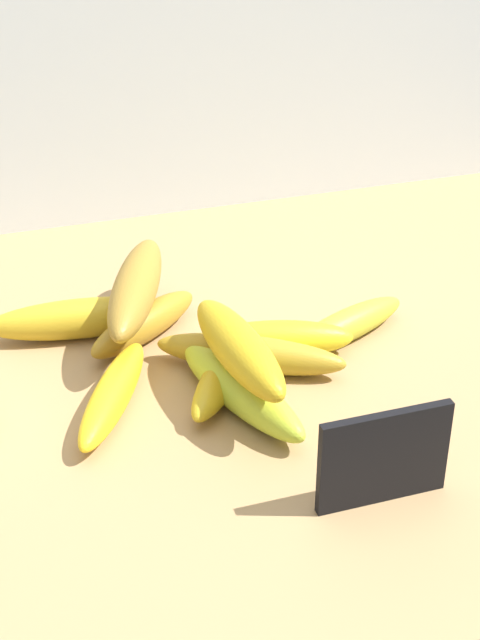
{
  "coord_description": "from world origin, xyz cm",
  "views": [
    {
      "loc": [
        -29.86,
        -74.75,
        53.14
      ],
      "look_at": [
        -5.5,
        -0.35,
        8.0
      ],
      "focal_mm": 52.79,
      "sensor_mm": 36.0,
      "label": 1
    }
  ],
  "objects_px": {
    "banana_4": "(275,339)",
    "banana_5": "(144,323)",
    "banana_2": "(224,373)",
    "banana_8": "(239,348)",
    "banana_6": "(82,318)",
    "banana_7": "(250,354)",
    "banana_3": "(347,325)",
    "chalkboard_sign": "(383,460)",
    "banana_9": "(136,287)",
    "banana_0": "(113,394)",
    "banana_1": "(241,391)"
  },
  "relations": [
    {
      "from": "banana_7",
      "to": "banana_8",
      "type": "xyz_separation_m",
      "value": [
        -0.03,
        -0.05,
        0.04
      ]
    },
    {
      "from": "banana_6",
      "to": "banana_7",
      "type": "bearing_deg",
      "value": -38.65
    },
    {
      "from": "banana_1",
      "to": "banana_8",
      "type": "distance_m",
      "value": 0.04
    },
    {
      "from": "banana_3",
      "to": "banana_6",
      "type": "bearing_deg",
      "value": 160.51
    },
    {
      "from": "banana_2",
      "to": "banana_8",
      "type": "bearing_deg",
      "value": -78.59
    },
    {
      "from": "chalkboard_sign",
      "to": "banana_4",
      "type": "distance_m",
      "value": 0.23
    },
    {
      "from": "banana_0",
      "to": "banana_7",
      "type": "height_order",
      "value": "banana_7"
    },
    {
      "from": "chalkboard_sign",
      "to": "banana_4",
      "type": "height_order",
      "value": "chalkboard_sign"
    },
    {
      "from": "banana_0",
      "to": "banana_2",
      "type": "bearing_deg",
      "value": 0.2
    },
    {
      "from": "banana_1",
      "to": "banana_4",
      "type": "relative_size",
      "value": 1.14
    },
    {
      "from": "banana_1",
      "to": "banana_7",
      "type": "distance_m",
      "value": 0.07
    },
    {
      "from": "banana_0",
      "to": "banana_7",
      "type": "xyz_separation_m",
      "value": [
        0.14,
        0.02,
        0.0
      ]
    },
    {
      "from": "banana_3",
      "to": "banana_8",
      "type": "relative_size",
      "value": 0.91
    },
    {
      "from": "banana_5",
      "to": "banana_6",
      "type": "bearing_deg",
      "value": 157.0
    },
    {
      "from": "banana_5",
      "to": "banana_6",
      "type": "height_order",
      "value": "banana_6"
    },
    {
      "from": "banana_1",
      "to": "banana_5",
      "type": "bearing_deg",
      "value": 110.25
    },
    {
      "from": "banana_0",
      "to": "banana_4",
      "type": "height_order",
      "value": "banana_4"
    },
    {
      "from": "banana_4",
      "to": "banana_9",
      "type": "height_order",
      "value": "banana_9"
    },
    {
      "from": "banana_5",
      "to": "banana_6",
      "type": "distance_m",
      "value": 0.06
    },
    {
      "from": "banana_2",
      "to": "banana_8",
      "type": "height_order",
      "value": "banana_8"
    },
    {
      "from": "banana_4",
      "to": "banana_5",
      "type": "xyz_separation_m",
      "value": [
        -0.12,
        0.07,
        -0.0
      ]
    },
    {
      "from": "banana_2",
      "to": "banana_4",
      "type": "xyz_separation_m",
      "value": [
        0.07,
        0.04,
        0.0
      ]
    },
    {
      "from": "banana_4",
      "to": "banana_6",
      "type": "relative_size",
      "value": 0.8
    },
    {
      "from": "banana_3",
      "to": "banana_7",
      "type": "distance_m",
      "value": 0.12
    },
    {
      "from": "banana_0",
      "to": "banana_5",
      "type": "distance_m",
      "value": 0.13
    },
    {
      "from": "banana_6",
      "to": "banana_9",
      "type": "relative_size",
      "value": 0.94
    },
    {
      "from": "banana_4",
      "to": "banana_7",
      "type": "distance_m",
      "value": 0.04
    },
    {
      "from": "chalkboard_sign",
      "to": "banana_3",
      "type": "xyz_separation_m",
      "value": [
        0.07,
        0.24,
        -0.02
      ]
    },
    {
      "from": "banana_8",
      "to": "banana_9",
      "type": "distance_m",
      "value": 0.16
    },
    {
      "from": "banana_3",
      "to": "chalkboard_sign",
      "type": "bearing_deg",
      "value": -107.53
    },
    {
      "from": "chalkboard_sign",
      "to": "banana_0",
      "type": "distance_m",
      "value": 0.26
    },
    {
      "from": "banana_6",
      "to": "banana_5",
      "type": "bearing_deg",
      "value": -23.0
    },
    {
      "from": "banana_1",
      "to": "banana_9",
      "type": "relative_size",
      "value": 0.86
    },
    {
      "from": "chalkboard_sign",
      "to": "banana_4",
      "type": "relative_size",
      "value": 0.71
    },
    {
      "from": "banana_7",
      "to": "banana_8",
      "type": "distance_m",
      "value": 0.07
    },
    {
      "from": "banana_7",
      "to": "banana_8",
      "type": "bearing_deg",
      "value": -118.85
    },
    {
      "from": "banana_2",
      "to": "chalkboard_sign",
      "type": "bearing_deg",
      "value": -69.08
    },
    {
      "from": "banana_3",
      "to": "banana_8",
      "type": "distance_m",
      "value": 0.17
    },
    {
      "from": "banana_6",
      "to": "banana_3",
      "type": "bearing_deg",
      "value": -19.49
    },
    {
      "from": "banana_6",
      "to": "banana_9",
      "type": "xyz_separation_m",
      "value": [
        0.05,
        -0.02,
        0.04
      ]
    },
    {
      "from": "banana_3",
      "to": "banana_7",
      "type": "bearing_deg",
      "value": -167.9
    },
    {
      "from": "chalkboard_sign",
      "to": "banana_2",
      "type": "xyz_separation_m",
      "value": [
        -0.07,
        0.19,
        -0.02
      ]
    },
    {
      "from": "banana_2",
      "to": "banana_5",
      "type": "bearing_deg",
      "value": 114.02
    },
    {
      "from": "banana_3",
      "to": "banana_0",
      "type": "bearing_deg",
      "value": -169.33
    },
    {
      "from": "banana_1",
      "to": "banana_2",
      "type": "relative_size",
      "value": 1.14
    },
    {
      "from": "banana_0",
      "to": "banana_4",
      "type": "xyz_separation_m",
      "value": [
        0.17,
        0.04,
        0.0
      ]
    },
    {
      "from": "banana_6",
      "to": "banana_7",
      "type": "xyz_separation_m",
      "value": [
        0.14,
        -0.12,
        -0.0
      ]
    },
    {
      "from": "banana_9",
      "to": "banana_3",
      "type": "bearing_deg",
      "value": -19.44
    },
    {
      "from": "banana_5",
      "to": "banana_8",
      "type": "relative_size",
      "value": 0.87
    },
    {
      "from": "chalkboard_sign",
      "to": "banana_2",
      "type": "distance_m",
      "value": 0.2
    }
  ]
}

